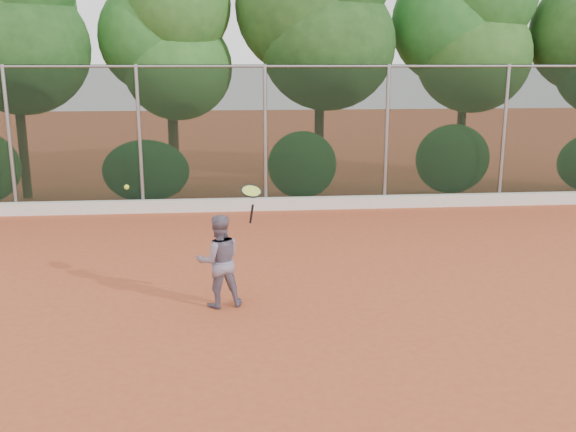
{
  "coord_description": "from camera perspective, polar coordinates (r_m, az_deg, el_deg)",
  "views": [
    {
      "loc": [
        -0.88,
        -8.55,
        3.57
      ],
      "look_at": [
        0.0,
        1.0,
        1.25
      ],
      "focal_mm": 40.0,
      "sensor_mm": 36.0,
      "label": 1
    }
  ],
  "objects": [
    {
      "name": "tennis_racket",
      "position": [
        9.14,
        -3.27,
        2.0
      ],
      "size": [
        0.38,
        0.37,
        0.58
      ],
      "color": "black",
      "rests_on": "ground"
    },
    {
      "name": "tennis_player",
      "position": [
        9.54,
        -6.16,
        -3.98
      ],
      "size": [
        0.77,
        0.65,
        1.4
      ],
      "primitive_type": "imported",
      "rotation": [
        0.0,
        0.0,
        3.34
      ],
      "color": "slate",
      "rests_on": "ground"
    },
    {
      "name": "ground",
      "position": [
        9.3,
        0.57,
        -8.96
      ],
      "size": [
        80.0,
        80.0,
        0.0
      ],
      "primitive_type": "plane",
      "color": "#B54E2A",
      "rests_on": "ground"
    },
    {
      "name": "concrete_curb",
      "position": [
        15.77,
        -1.95,
        1.07
      ],
      "size": [
        24.0,
        0.2,
        0.3
      ],
      "primitive_type": "cube",
      "color": "silver",
      "rests_on": "ground"
    },
    {
      "name": "tennis_ball_in_flight",
      "position": [
        9.71,
        -14.16,
        2.51
      ],
      "size": [
        0.07,
        0.07,
        0.07
      ],
      "color": "#D6EF36",
      "rests_on": "ground"
    },
    {
      "name": "chainlink_fence",
      "position": [
        15.66,
        -2.04,
        7.33
      ],
      "size": [
        24.09,
        0.09,
        3.5
      ],
      "color": "black",
      "rests_on": "ground"
    },
    {
      "name": "foliage_backdrop",
      "position": [
        17.55,
        -4.35,
        16.29
      ],
      "size": [
        23.7,
        3.63,
        7.55
      ],
      "color": "#462B1B",
      "rests_on": "ground"
    }
  ]
}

